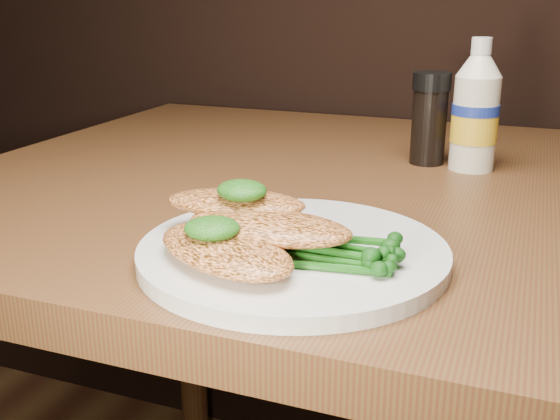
% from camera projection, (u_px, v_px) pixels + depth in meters
% --- Properties ---
extents(plate, '(0.26, 0.26, 0.01)m').
position_uv_depth(plate, '(293.00, 252.00, 0.55)').
color(plate, silver).
rests_on(plate, dining_table).
extents(chicken_front, '(0.15, 0.13, 0.02)m').
position_uv_depth(chicken_front, '(225.00, 250.00, 0.51)').
color(chicken_front, '#FB944F').
rests_on(chicken_front, plate).
extents(chicken_mid, '(0.14, 0.07, 0.02)m').
position_uv_depth(chicken_mid, '(269.00, 227.00, 0.53)').
color(chicken_mid, '#FB944F').
rests_on(chicken_mid, plate).
extents(chicken_back, '(0.13, 0.08, 0.02)m').
position_uv_depth(chicken_back, '(236.00, 203.00, 0.57)').
color(chicken_back, '#FB944F').
rests_on(chicken_back, plate).
extents(pesto_front, '(0.05, 0.05, 0.02)m').
position_uv_depth(pesto_front, '(212.00, 228.00, 0.51)').
color(pesto_front, black).
rests_on(pesto_front, chicken_front).
extents(pesto_back, '(0.05, 0.05, 0.02)m').
position_uv_depth(pesto_back, '(242.00, 190.00, 0.55)').
color(pesto_back, black).
rests_on(pesto_back, chicken_back).
extents(broccolini_bundle, '(0.14, 0.13, 0.02)m').
position_uv_depth(broccolini_bundle, '(332.00, 248.00, 0.52)').
color(broccolini_bundle, '#175713').
rests_on(broccolini_bundle, plate).
extents(mayo_bottle, '(0.07, 0.07, 0.16)m').
position_uv_depth(mayo_bottle, '(476.00, 105.00, 0.80)').
color(mayo_bottle, '#F0E7CB').
rests_on(mayo_bottle, dining_table).
extents(pepper_grinder, '(0.05, 0.05, 0.12)m').
position_uv_depth(pepper_grinder, '(429.00, 119.00, 0.84)').
color(pepper_grinder, black).
rests_on(pepper_grinder, dining_table).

